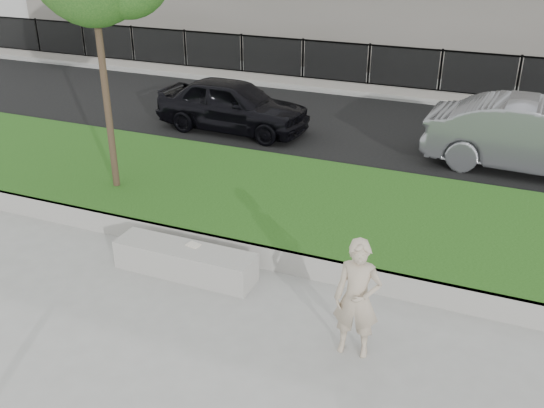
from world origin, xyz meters
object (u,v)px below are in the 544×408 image
at_px(man, 357,299).
at_px(car_dark, 233,105).
at_px(car_silver, 537,137).
at_px(stone_bench, 185,261).
at_px(book, 193,245).

relative_size(man, car_dark, 0.40).
distance_m(man, car_silver, 7.72).
bearing_deg(car_silver, man, 167.49).
xyz_separation_m(stone_bench, man, (2.99, -0.81, 0.58)).
bearing_deg(man, car_silver, 70.44).
distance_m(stone_bench, book, 0.29).
distance_m(stone_bench, man, 3.15).
bearing_deg(stone_bench, man, -15.10).
bearing_deg(stone_bench, car_silver, 53.64).
xyz_separation_m(stone_bench, car_dark, (-2.42, 6.65, 0.49)).
bearing_deg(car_silver, stone_bench, 145.58).
relative_size(man, book, 8.01).
bearing_deg(book, car_dark, 123.79).
height_order(stone_bench, car_dark, car_dark).
bearing_deg(man, stone_bench, 159.80).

